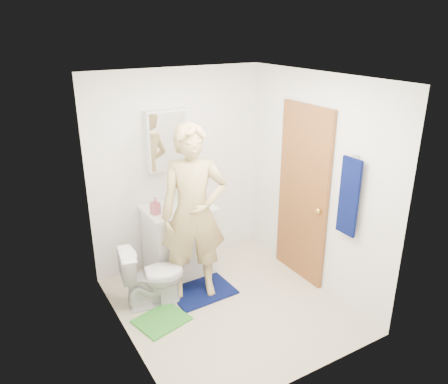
{
  "coord_description": "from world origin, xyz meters",
  "views": [
    {
      "loc": [
        -2.05,
        -3.39,
        2.85
      ],
      "look_at": [
        0.08,
        0.25,
        1.21
      ],
      "focal_mm": 35.0,
      "sensor_mm": 36.0,
      "label": 1
    }
  ],
  "objects_px": {
    "medicine_cabinet": "(167,140)",
    "man": "(194,213)",
    "towel": "(349,197)",
    "soap_dispenser": "(155,206)",
    "vanity_cabinet": "(179,241)",
    "toilet": "(153,276)",
    "toothbrush_cup": "(185,198)"
  },
  "relations": [
    {
      "from": "vanity_cabinet",
      "to": "toilet",
      "type": "xyz_separation_m",
      "value": [
        -0.53,
        -0.47,
        -0.06
      ]
    },
    {
      "from": "soap_dispenser",
      "to": "toothbrush_cup",
      "type": "distance_m",
      "value": 0.46
    },
    {
      "from": "vanity_cabinet",
      "to": "towel",
      "type": "distance_m",
      "value": 2.08
    },
    {
      "from": "towel",
      "to": "soap_dispenser",
      "type": "xyz_separation_m",
      "value": [
        -1.48,
        1.43,
        -0.3
      ]
    },
    {
      "from": "medicine_cabinet",
      "to": "man",
      "type": "height_order",
      "value": "medicine_cabinet"
    },
    {
      "from": "vanity_cabinet",
      "to": "medicine_cabinet",
      "type": "height_order",
      "value": "medicine_cabinet"
    },
    {
      "from": "vanity_cabinet",
      "to": "toilet",
      "type": "relative_size",
      "value": 1.17
    },
    {
      "from": "vanity_cabinet",
      "to": "towel",
      "type": "bearing_deg",
      "value": -51.53
    },
    {
      "from": "medicine_cabinet",
      "to": "towel",
      "type": "relative_size",
      "value": 0.87
    },
    {
      "from": "toothbrush_cup",
      "to": "soap_dispenser",
      "type": "bearing_deg",
      "value": -161.03
    },
    {
      "from": "towel",
      "to": "soap_dispenser",
      "type": "height_order",
      "value": "towel"
    },
    {
      "from": "towel",
      "to": "toothbrush_cup",
      "type": "height_order",
      "value": "towel"
    },
    {
      "from": "toilet",
      "to": "soap_dispenser",
      "type": "relative_size",
      "value": 3.44
    },
    {
      "from": "toilet",
      "to": "towel",
      "type": "bearing_deg",
      "value": -111.07
    },
    {
      "from": "vanity_cabinet",
      "to": "soap_dispenser",
      "type": "xyz_separation_m",
      "value": [
        -0.3,
        -0.05,
        0.55
      ]
    },
    {
      "from": "toilet",
      "to": "man",
      "type": "height_order",
      "value": "man"
    },
    {
      "from": "medicine_cabinet",
      "to": "man",
      "type": "bearing_deg",
      "value": -94.23
    },
    {
      "from": "towel",
      "to": "soap_dispenser",
      "type": "distance_m",
      "value": 2.08
    },
    {
      "from": "toothbrush_cup",
      "to": "man",
      "type": "bearing_deg",
      "value": -107.22
    },
    {
      "from": "medicine_cabinet",
      "to": "towel",
      "type": "height_order",
      "value": "medicine_cabinet"
    },
    {
      "from": "soap_dispenser",
      "to": "toothbrush_cup",
      "type": "height_order",
      "value": "soap_dispenser"
    },
    {
      "from": "toilet",
      "to": "soap_dispenser",
      "type": "height_order",
      "value": "soap_dispenser"
    },
    {
      "from": "man",
      "to": "toilet",
      "type": "bearing_deg",
      "value": -165.66
    },
    {
      "from": "vanity_cabinet",
      "to": "medicine_cabinet",
      "type": "bearing_deg",
      "value": 90.0
    },
    {
      "from": "toilet",
      "to": "man",
      "type": "bearing_deg",
      "value": -86.6
    },
    {
      "from": "vanity_cabinet",
      "to": "medicine_cabinet",
      "type": "xyz_separation_m",
      "value": [
        0.0,
        0.22,
        1.2
      ]
    },
    {
      "from": "towel",
      "to": "toilet",
      "type": "bearing_deg",
      "value": 149.23
    },
    {
      "from": "soap_dispenser",
      "to": "man",
      "type": "bearing_deg",
      "value": -62.51
    },
    {
      "from": "vanity_cabinet",
      "to": "man",
      "type": "xyz_separation_m",
      "value": [
        -0.06,
        -0.52,
        0.58
      ]
    },
    {
      "from": "medicine_cabinet",
      "to": "toothbrush_cup",
      "type": "bearing_deg",
      "value": -43.14
    },
    {
      "from": "medicine_cabinet",
      "to": "toilet",
      "type": "height_order",
      "value": "medicine_cabinet"
    },
    {
      "from": "medicine_cabinet",
      "to": "man",
      "type": "relative_size",
      "value": 0.36
    }
  ]
}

